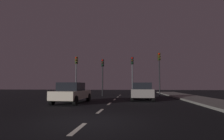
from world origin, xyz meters
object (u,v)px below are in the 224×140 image
Objects in this scene: traffic_signal_far_right at (159,66)px; car_adjacent_lane at (72,93)px; traffic_signal_center_left at (103,70)px; car_stopped_ahead at (142,91)px; traffic_signal_center_right at (132,69)px; traffic_signal_far_left at (76,68)px.

traffic_signal_far_right is 12.02m from car_adjacent_lane.
traffic_signal_far_right is (6.82, 0.00, 0.43)m from traffic_signal_center_left.
traffic_signal_far_right is at bearing 48.89° from car_adjacent_lane.
car_adjacent_lane is (-7.67, -8.79, -2.85)m from traffic_signal_far_right.
car_stopped_ahead is at bearing -50.64° from traffic_signal_center_left.
traffic_signal_far_right reaches higher than traffic_signal_center_right.
traffic_signal_center_left reaches higher than car_adjacent_lane.
car_stopped_ahead is (-2.37, -5.43, -2.84)m from traffic_signal_far_right.
traffic_signal_center_left is at bearing -0.01° from traffic_signal_far_left.
traffic_signal_far_left is at bearing 179.99° from traffic_signal_center_left.
traffic_signal_far_right reaches higher than traffic_signal_center_left.
traffic_signal_center_left is at bearing -179.99° from traffic_signal_center_right.
traffic_signal_far_left is 1.14× the size of car_adjacent_lane.
traffic_signal_far_right is 1.20× the size of car_adjacent_lane.
traffic_signal_center_left is 0.96× the size of traffic_signal_center_right.
traffic_signal_center_right is (6.97, -0.00, -0.11)m from traffic_signal_far_left.
traffic_signal_far_right is at bearing 0.02° from traffic_signal_center_right.
traffic_signal_center_right is 1.10× the size of car_adjacent_lane.
traffic_signal_far_left is 0.94× the size of traffic_signal_far_right.
traffic_signal_far_left is at bearing 145.10° from car_stopped_ahead.
traffic_signal_center_right is 1.16× the size of car_stopped_ahead.
car_stopped_ahead is at bearing 32.33° from car_adjacent_lane.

